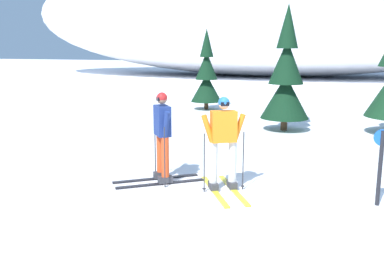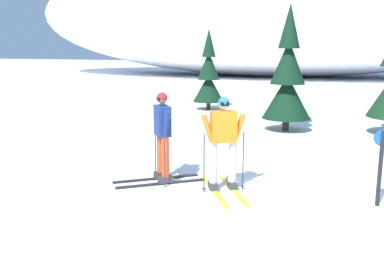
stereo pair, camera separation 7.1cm
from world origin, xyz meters
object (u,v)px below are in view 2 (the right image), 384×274
(pine_tree_far_left, at_px, (209,76))
(trail_marker_post, at_px, (381,163))
(skier_navy_jacket, at_px, (162,135))
(skier_orange_jacket, at_px, (223,142))
(pine_tree_center_left, at_px, (288,79))

(pine_tree_far_left, height_order, trail_marker_post, pine_tree_far_left)
(skier_navy_jacket, relative_size, trail_marker_post, 1.35)
(skier_orange_jacket, bearing_deg, pine_tree_far_left, 106.50)
(skier_navy_jacket, xyz_separation_m, skier_orange_jacket, (1.25, -0.16, -0.01))
(skier_navy_jacket, xyz_separation_m, trail_marker_post, (3.92, -0.21, -0.19))
(skier_orange_jacket, relative_size, pine_tree_far_left, 0.54)
(skier_navy_jacket, height_order, skier_orange_jacket, skier_navy_jacket)
(skier_navy_jacket, distance_m, pine_tree_far_left, 9.99)
(trail_marker_post, bearing_deg, pine_tree_far_left, 119.28)
(pine_tree_far_left, xyz_separation_m, trail_marker_post, (5.63, -10.05, -0.62))
(skier_navy_jacket, distance_m, pine_tree_center_left, 6.41)
(pine_tree_far_left, distance_m, trail_marker_post, 11.54)
(skier_orange_jacket, bearing_deg, pine_tree_center_left, 85.07)
(skier_navy_jacket, height_order, pine_tree_center_left, pine_tree_center_left)
(pine_tree_far_left, distance_m, pine_tree_center_left, 5.12)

